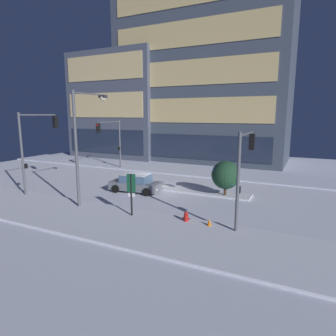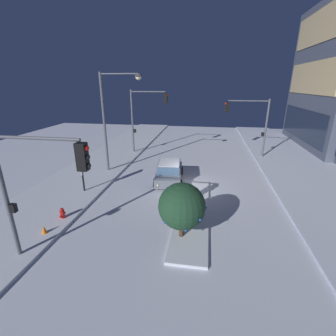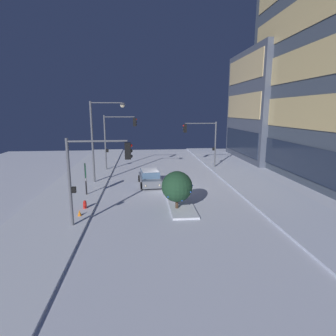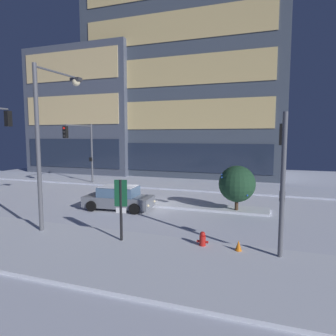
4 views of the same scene
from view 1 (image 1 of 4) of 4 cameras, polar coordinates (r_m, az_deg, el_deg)
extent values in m
plane|color=silver|center=(25.59, -2.16, -4.05)|extent=(52.00, 52.00, 0.00)
cube|color=silver|center=(18.84, -14.63, -9.54)|extent=(52.00, 5.20, 0.14)
cube|color=silver|center=(33.13, 4.79, -0.62)|extent=(52.00, 5.20, 0.14)
cube|color=silver|center=(24.62, 5.57, -4.51)|extent=(9.00, 1.80, 0.14)
cube|color=#424C5B|center=(43.46, 7.06, 20.17)|extent=(23.20, 10.99, 27.63)
cube|color=#232D42|center=(37.87, 3.93, 4.19)|extent=(20.88, 0.10, 3.07)
cube|color=#E5C67F|center=(37.65, 4.02, 11.18)|extent=(20.88, 0.10, 3.07)
cube|color=#E5C67F|center=(37.99, 4.11, 18.14)|extent=(20.88, 0.10, 3.07)
cube|color=#E5C67F|center=(38.88, 4.21, 24.88)|extent=(20.88, 0.10, 3.07)
cube|color=#4C5466|center=(47.23, -8.69, 11.89)|extent=(14.21, 9.56, 15.41)
cube|color=#232D42|center=(43.49, -12.12, 5.14)|extent=(12.79, 0.10, 3.42)
cube|color=#F2D18C|center=(43.35, -12.38, 11.92)|extent=(12.79, 0.10, 3.42)
cube|color=#F2D18C|center=(43.80, -12.66, 18.64)|extent=(12.79, 0.10, 3.42)
cube|color=slate|center=(24.62, -6.28, -3.42)|extent=(4.44, 2.20, 0.66)
cube|color=slate|center=(24.48, -6.31, -2.03)|extent=(2.46, 1.85, 0.60)
cube|color=white|center=(24.41, -6.32, -1.26)|extent=(2.27, 1.72, 0.04)
sphere|color=#F9E5B2|center=(24.29, -1.03, -3.63)|extent=(0.16, 0.16, 0.16)
sphere|color=#F9E5B2|center=(23.17, -2.20, -4.32)|extent=(0.16, 0.16, 0.16)
cylinder|color=black|center=(24.88, -2.38, -3.69)|extent=(0.68, 0.28, 0.66)
cylinder|color=black|center=(23.26, -4.19, -4.71)|extent=(0.68, 0.28, 0.66)
cylinder|color=black|center=(26.11, -8.11, -3.11)|extent=(0.68, 0.28, 0.66)
cylinder|color=black|center=(24.58, -10.21, -4.03)|extent=(0.68, 0.28, 0.66)
cylinder|color=#565960|center=(15.89, 13.51, -3.08)|extent=(0.18, 0.18, 5.52)
cylinder|color=#565960|center=(17.22, 15.16, 6.49)|extent=(0.12, 3.51, 0.12)
cube|color=black|center=(18.99, 16.10, 4.96)|extent=(0.32, 0.36, 1.00)
sphere|color=red|center=(19.15, 16.25, 5.96)|extent=(0.20, 0.20, 0.20)
sphere|color=black|center=(19.18, 16.20, 5.01)|extent=(0.20, 0.20, 0.20)
sphere|color=black|center=(19.21, 16.15, 4.06)|extent=(0.20, 0.20, 0.20)
cube|color=black|center=(16.19, 13.63, -4.15)|extent=(0.20, 0.24, 0.36)
cylinder|color=#565960|center=(35.20, -9.40, 4.56)|extent=(0.18, 0.18, 5.76)
cylinder|color=#565960|center=(33.50, -11.45, 8.80)|extent=(0.12, 3.81, 0.12)
cube|color=black|center=(32.02, -13.49, 7.58)|extent=(0.32, 0.36, 1.00)
sphere|color=red|center=(31.87, -13.73, 8.13)|extent=(0.20, 0.20, 0.20)
sphere|color=black|center=(31.88, -13.71, 7.56)|extent=(0.20, 0.20, 0.20)
sphere|color=black|center=(31.89, -13.68, 6.99)|extent=(0.20, 0.20, 0.20)
cube|color=black|center=(35.07, -9.59, 3.74)|extent=(0.20, 0.24, 0.36)
cylinder|color=#565960|center=(25.24, -26.65, 2.23)|extent=(0.18, 0.18, 6.56)
cylinder|color=#565960|center=(26.15, -24.12, 9.46)|extent=(0.12, 3.52, 0.12)
cube|color=black|center=(27.32, -21.19, 8.40)|extent=(0.32, 0.36, 1.00)
sphere|color=red|center=(27.45, -20.94, 9.09)|extent=(0.20, 0.20, 0.20)
sphere|color=black|center=(27.45, -20.90, 8.43)|extent=(0.20, 0.20, 0.20)
sphere|color=black|center=(27.46, -20.85, 7.76)|extent=(0.20, 0.20, 0.20)
cube|color=black|center=(25.50, -26.10, 0.34)|extent=(0.20, 0.24, 0.36)
cylinder|color=#565960|center=(20.44, -17.52, 3.16)|extent=(0.20, 0.20, 7.96)
cylinder|color=#565960|center=(21.44, -15.23, 13.85)|extent=(0.14, 3.00, 0.10)
cube|color=#333338|center=(22.58, -12.61, 13.52)|extent=(0.56, 0.36, 0.20)
sphere|color=#F9E5B2|center=(22.57, -12.60, 13.19)|extent=(0.44, 0.44, 0.44)
cylinder|color=red|center=(17.61, 3.55, -9.91)|extent=(0.26, 0.26, 0.56)
sphere|color=red|center=(17.49, 3.56, -8.84)|extent=(0.22, 0.22, 0.22)
cylinder|color=red|center=(17.66, 3.00, -9.74)|extent=(0.12, 0.10, 0.10)
cylinder|color=red|center=(17.54, 4.10, -9.91)|extent=(0.12, 0.10, 0.10)
cylinder|color=black|center=(18.35, -7.17, -5.46)|extent=(0.12, 0.12, 2.79)
cube|color=#144C2D|center=(18.14, -7.23, -2.96)|extent=(0.55, 0.19, 1.15)
cube|color=white|center=(18.33, -7.18, -5.26)|extent=(0.44, 0.15, 0.24)
cylinder|color=#473323|center=(23.42, 11.11, -4.58)|extent=(0.22, 0.22, 0.82)
sphere|color=#1E4228|center=(23.11, 11.23, -1.34)|extent=(2.22, 2.22, 2.22)
sphere|color=blue|center=(24.16, 11.97, -0.76)|extent=(0.10, 0.10, 0.10)
sphere|color=blue|center=(22.66, 8.84, -0.38)|extent=(0.10, 0.10, 0.10)
sphere|color=blue|center=(23.85, 13.26, -1.67)|extent=(0.10, 0.10, 0.10)
sphere|color=blue|center=(22.84, 8.92, 0.07)|extent=(0.10, 0.10, 0.10)
sphere|color=blue|center=(22.40, 12.40, -3.18)|extent=(0.10, 0.10, 0.10)
sphere|color=blue|center=(23.39, 12.97, -3.37)|extent=(0.10, 0.10, 0.10)
cone|color=orange|center=(17.08, 8.08, -10.67)|extent=(0.36, 0.36, 0.55)
camera|label=2|loc=(23.25, 36.71, 10.21)|focal=25.37mm
camera|label=3|loc=(23.59, 60.84, 6.79)|focal=29.58mm
camera|label=4|loc=(5.17, -19.62, -9.77)|focal=32.52mm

